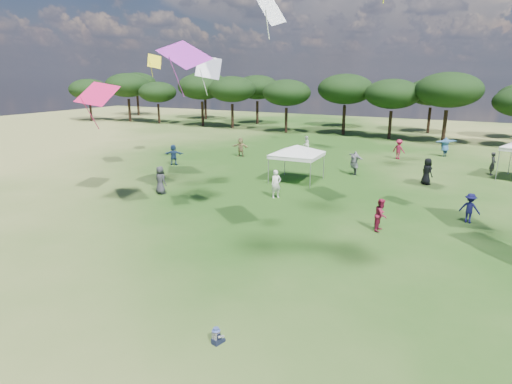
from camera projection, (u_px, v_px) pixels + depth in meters
ground at (148, 384)px, 10.51m from camera, size 140.00×140.00×0.00m
tree_line at (442, 91)px, 48.59m from camera, size 108.78×17.63×7.77m
tent_left at (297, 147)px, 29.68m from camera, size 6.48×6.48×2.90m
toddler at (217, 336)px, 12.04m from camera, size 0.37×0.40×0.51m
festival_crowd at (361, 162)px, 32.38m from camera, size 29.58×23.65×1.92m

